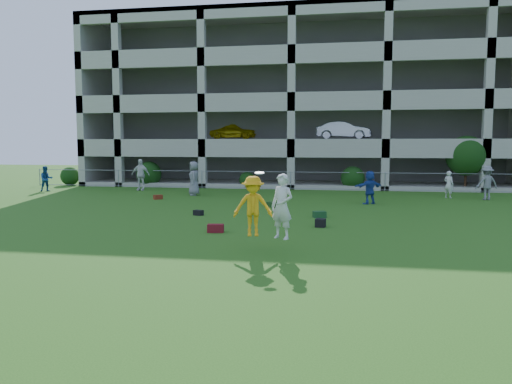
% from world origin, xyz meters
% --- Properties ---
extents(ground, '(100.00, 100.00, 0.00)m').
position_xyz_m(ground, '(0.00, 0.00, 0.00)').
color(ground, '#235114').
rests_on(ground, ground).
extents(bystander_a, '(0.98, 0.96, 1.59)m').
position_xyz_m(bystander_a, '(-14.98, 15.07, 0.79)').
color(bystander_a, navy).
rests_on(bystander_a, ground).
extents(bystander_b, '(1.19, 0.50, 2.03)m').
position_xyz_m(bystander_b, '(-9.45, 16.80, 1.01)').
color(bystander_b, white).
rests_on(bystander_b, ground).
extents(bystander_c, '(0.90, 1.11, 1.98)m').
position_xyz_m(bystander_c, '(-5.17, 14.46, 0.99)').
color(bystander_c, slate).
rests_on(bystander_c, ground).
extents(bystander_d, '(1.57, 1.25, 1.67)m').
position_xyz_m(bystander_d, '(4.68, 11.95, 0.83)').
color(bystander_d, '#21439B').
rests_on(bystander_d, ground).
extents(bystander_e, '(0.65, 0.63, 1.51)m').
position_xyz_m(bystander_e, '(9.13, 15.43, 0.75)').
color(bystander_e, silver).
rests_on(bystander_e, ground).
extents(bystander_f, '(1.31, 0.93, 1.83)m').
position_xyz_m(bystander_f, '(10.96, 14.90, 0.92)').
color(bystander_f, slate).
rests_on(bystander_f, ground).
extents(bag_red_a, '(0.58, 0.37, 0.28)m').
position_xyz_m(bag_red_a, '(-0.92, 2.91, 0.14)').
color(bag_red_a, '#540E10').
rests_on(bag_red_a, ground).
extents(bag_black_b, '(0.47, 0.40, 0.22)m').
position_xyz_m(bag_black_b, '(-2.64, 6.70, 0.11)').
color(bag_black_b, black).
rests_on(bag_black_b, ground).
extents(bag_green_c, '(0.59, 0.49, 0.26)m').
position_xyz_m(bag_green_c, '(2.42, 6.92, 0.13)').
color(bag_green_c, '#153A18').
rests_on(bag_green_c, ground).
extents(crate_d, '(0.40, 0.40, 0.30)m').
position_xyz_m(crate_d, '(2.56, 4.61, 0.15)').
color(crate_d, black).
rests_on(crate_d, ground).
extents(bag_red_f, '(0.52, 0.52, 0.24)m').
position_xyz_m(bag_red_f, '(-6.49, 12.12, 0.12)').
color(bag_red_f, '#5F1D10').
rests_on(bag_red_f, ground).
extents(bag_green_g, '(0.58, 0.47, 0.25)m').
position_xyz_m(bag_green_g, '(0.06, 9.86, 0.12)').
color(bag_green_g, '#153413').
rests_on(bag_green_g, ground).
extents(frisbee_contest, '(1.86, 1.02, 1.84)m').
position_xyz_m(frisbee_contest, '(1.08, 0.32, 1.27)').
color(frisbee_contest, orange).
rests_on(frisbee_contest, ground).
extents(parking_garage, '(30.00, 14.00, 12.00)m').
position_xyz_m(parking_garage, '(-0.00, 27.70, 6.01)').
color(parking_garage, '#9E998C').
rests_on(parking_garage, ground).
extents(fence, '(36.06, 0.06, 1.20)m').
position_xyz_m(fence, '(0.00, 19.00, 0.61)').
color(fence, gray).
rests_on(fence, ground).
extents(shrub_row, '(34.38, 2.52, 3.50)m').
position_xyz_m(shrub_row, '(4.59, 19.70, 1.51)').
color(shrub_row, '#163D11').
rests_on(shrub_row, ground).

